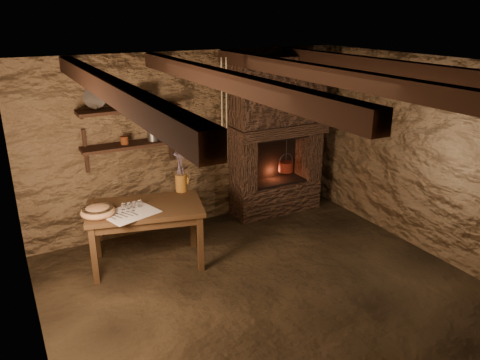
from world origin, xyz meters
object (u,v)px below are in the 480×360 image
work_table (147,233)px  iron_stockpot (143,100)px  wooden_bowl (98,212)px  stoneware_jug (181,175)px  red_pot (286,166)px

work_table → iron_stockpot: (0.28, 0.70, 1.45)m
work_table → wooden_bowl: size_ratio=3.80×
stoneware_jug → red_pot: 1.83m
iron_stockpot → red_pot: (2.06, -0.12, -1.15)m
work_table → stoneware_jug: bearing=38.7°
work_table → wooden_bowl: bearing=-164.4°
wooden_bowl → stoneware_jug: bearing=13.7°
work_table → wooden_bowl: 0.66m
red_pot → work_table: bearing=-166.0°
work_table → red_pot: 2.43m
wooden_bowl → red_pot: size_ratio=0.71×
work_table → wooden_bowl: (-0.53, -0.01, 0.39)m
red_pot → wooden_bowl: bearing=-168.3°
stoneware_jug → wooden_bowl: (-1.09, -0.27, -0.17)m
stoneware_jug → red_pot: stoneware_jug is taller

